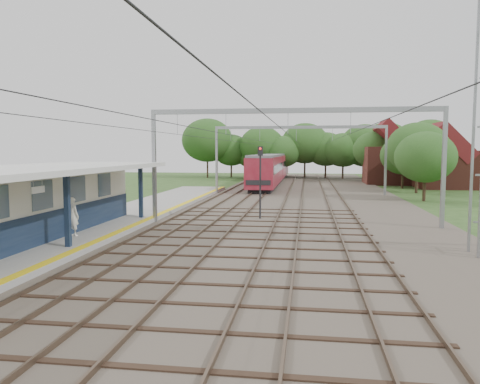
{
  "coord_description": "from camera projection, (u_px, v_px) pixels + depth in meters",
  "views": [
    {
      "loc": [
        4.38,
        -12.79,
        4.53
      ],
      "look_at": [
        -0.32,
        19.68,
        1.6
      ],
      "focal_mm": 35.0,
      "sensor_mm": 36.0,
      "label": 1
    }
  ],
  "objects": [
    {
      "name": "person",
      "position": [
        73.0,
        217.0,
        22.84
      ],
      "size": [
        0.79,
        0.61,
        1.91
      ],
      "primitive_type": "imported",
      "rotation": [
        0.0,
        0.0,
        2.89
      ],
      "color": "white",
      "rests_on": "platform"
    },
    {
      "name": "rail_tracks",
      "position": [
        276.0,
        198.0,
        42.98
      ],
      "size": [
        11.8,
        88.0,
        0.15
      ],
      "color": "brown",
      "rests_on": "ballast_bed"
    },
    {
      "name": "ground",
      "position": [
        154.0,
        306.0,
        13.63
      ],
      "size": [
        160.0,
        160.0,
        0.0
      ],
      "primitive_type": "plane",
      "color": "#2D4C1E",
      "rests_on": "ground"
    },
    {
      "name": "house_far",
      "position": [
        396.0,
        160.0,
        62.32
      ],
      "size": [
        8.0,
        6.12,
        8.66
      ],
      "color": "brown",
      "rests_on": "ground"
    },
    {
      "name": "train",
      "position": [
        272.0,
        167.0,
        65.06
      ],
      "size": [
        2.99,
        37.19,
        3.92
      ],
      "color": "black",
      "rests_on": "ballast_bed"
    },
    {
      "name": "station_building",
      "position": [
        18.0,
        204.0,
        21.62
      ],
      "size": [
        3.41,
        18.0,
        3.4
      ],
      "color": "beige",
      "rests_on": "platform"
    },
    {
      "name": "yellow_stripe",
      "position": [
        146.0,
        220.0,
        28.15
      ],
      "size": [
        0.45,
        52.0,
        0.01
      ],
      "primitive_type": "cube",
      "color": "yellow",
      "rests_on": "platform"
    },
    {
      "name": "platform",
      "position": [
        110.0,
        222.0,
        28.49
      ],
      "size": [
        5.0,
        52.0,
        0.35
      ],
      "primitive_type": "cube",
      "color": "gray",
      "rests_on": "ground"
    },
    {
      "name": "tree_band",
      "position": [
        304.0,
        148.0,
        68.96
      ],
      "size": [
        31.72,
        30.88,
        8.82
      ],
      "color": "#382619",
      "rests_on": "ground"
    },
    {
      "name": "signal_post",
      "position": [
        260.0,
        172.0,
        30.18
      ],
      "size": [
        0.33,
        0.28,
        4.79
      ],
      "rotation": [
        0.0,
        0.0,
        0.02
      ],
      "color": "black",
      "rests_on": "ground"
    },
    {
      "name": "ballast_bed",
      "position": [
        303.0,
        200.0,
        42.63
      ],
      "size": [
        18.0,
        90.0,
        0.1
      ],
      "primitive_type": "cube",
      "color": "#473D33",
      "rests_on": "ground"
    },
    {
      "name": "catenary_system",
      "position": [
        296.0,
        138.0,
        37.58
      ],
      "size": [
        17.22,
        88.0,
        7.0
      ],
      "color": "gray",
      "rests_on": "ground"
    },
    {
      "name": "house_near",
      "position": [
        448.0,
        163.0,
        55.71
      ],
      "size": [
        7.0,
        6.12,
        7.89
      ],
      "color": "brown",
      "rests_on": "ground"
    },
    {
      "name": "canopy",
      "position": [
        26.0,
        171.0,
        20.33
      ],
      "size": [
        6.4,
        20.0,
        3.44
      ],
      "color": "#111F37",
      "rests_on": "platform"
    }
  ]
}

